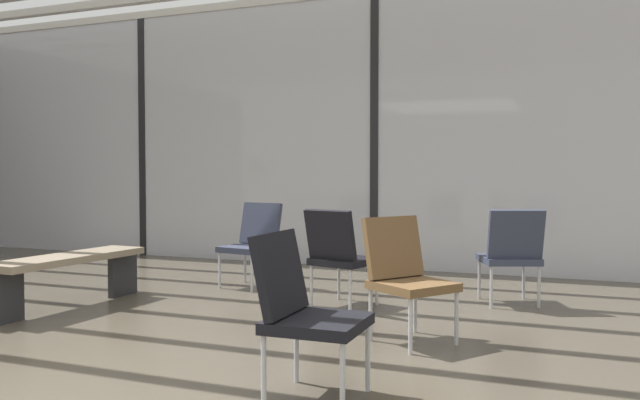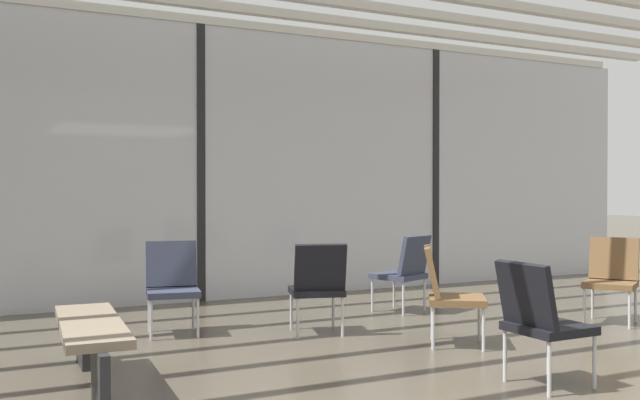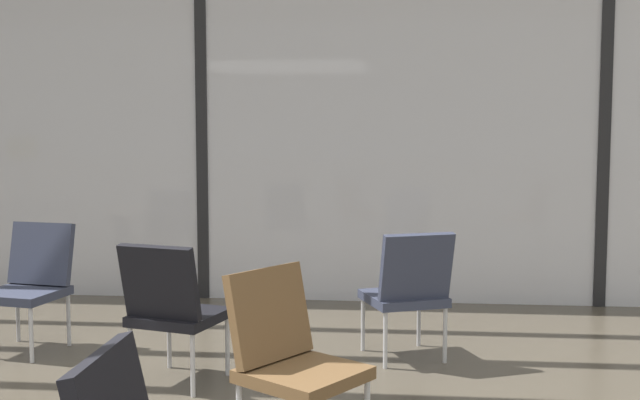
# 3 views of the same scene
# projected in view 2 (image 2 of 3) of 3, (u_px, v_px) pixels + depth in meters

# --- Properties ---
(glass_curtain_wall) EXTENTS (14.00, 0.08, 3.40)m
(glass_curtain_wall) POSITION_uv_depth(u_px,v_px,m) (200.00, 163.00, 8.50)
(glass_curtain_wall) COLOR silver
(glass_curtain_wall) RESTS_ON ground
(window_mullion_1) EXTENTS (0.10, 0.12, 3.40)m
(window_mullion_1) POSITION_uv_depth(u_px,v_px,m) (200.00, 163.00, 8.50)
(window_mullion_1) COLOR black
(window_mullion_1) RESTS_ON ground
(window_mullion_2) EXTENTS (0.10, 0.12, 3.40)m
(window_mullion_2) POSITION_uv_depth(u_px,v_px,m) (434.00, 167.00, 10.05)
(window_mullion_2) COLOR black
(window_mullion_2) RESTS_ON ground
(parked_airplane) EXTENTS (12.58, 3.94, 3.94)m
(parked_airplane) POSITION_uv_depth(u_px,v_px,m) (93.00, 155.00, 11.83)
(parked_airplane) COLOR silver
(parked_airplane) RESTS_ON ground
(lounge_chair_0) EXTENTS (0.53, 0.49, 0.87)m
(lounge_chair_0) POSITION_uv_depth(u_px,v_px,m) (540.00, 316.00, 4.77)
(lounge_chair_0) COLOR black
(lounge_chair_0) RESTS_ON ground
(lounge_chair_1) EXTENTS (0.60, 0.63, 0.87)m
(lounge_chair_1) POSITION_uv_depth(u_px,v_px,m) (318.00, 283.00, 6.50)
(lounge_chair_1) COLOR black
(lounge_chair_1) RESTS_ON ground
(lounge_chair_2) EXTENTS (0.56, 0.60, 0.87)m
(lounge_chair_2) POSITION_uv_depth(u_px,v_px,m) (172.00, 281.00, 6.59)
(lounge_chair_2) COLOR #33384C
(lounge_chair_2) RESTS_ON ground
(lounge_chair_3) EXTENTS (0.70, 0.69, 0.87)m
(lounge_chair_3) POSITION_uv_depth(u_px,v_px,m) (612.00, 274.00, 7.13)
(lounge_chair_3) COLOR brown
(lounge_chair_3) RESTS_ON ground
(lounge_chair_4) EXTENTS (0.64, 0.67, 0.87)m
(lounge_chair_4) POSITION_uv_depth(u_px,v_px,m) (405.00, 268.00, 7.71)
(lounge_chair_4) COLOR #33384C
(lounge_chair_4) RESTS_ON ground
(lounge_chair_5) EXTENTS (0.70, 0.69, 0.87)m
(lounge_chair_5) POSITION_uv_depth(u_px,v_px,m) (447.00, 289.00, 6.07)
(lounge_chair_5) COLOR brown
(lounge_chair_5) RESTS_ON ground
(waiting_bench) EXTENTS (0.48, 1.70, 0.47)m
(waiting_bench) POSITION_uv_depth(u_px,v_px,m) (91.00, 336.00, 4.72)
(waiting_bench) COLOR #7F705B
(waiting_bench) RESTS_ON ground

